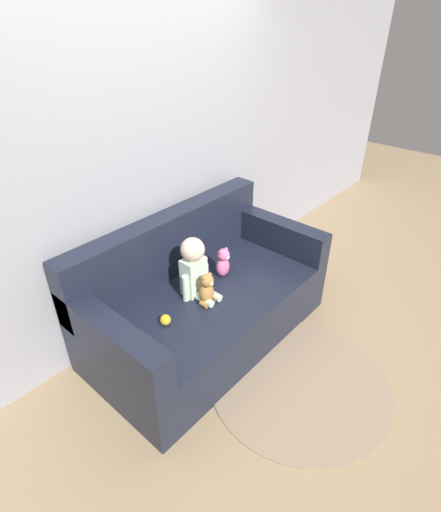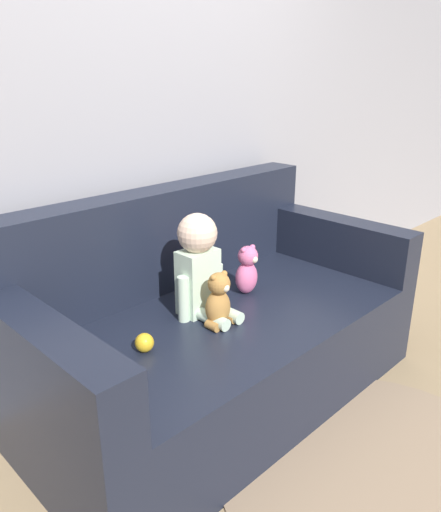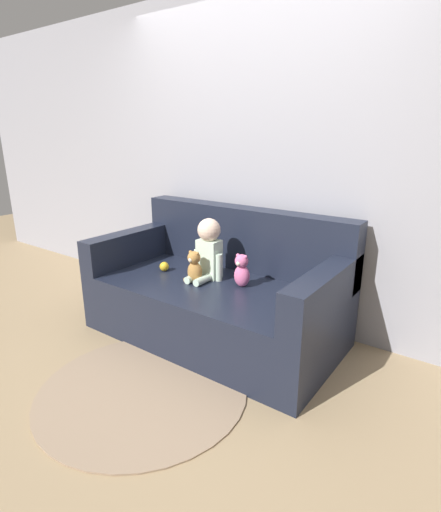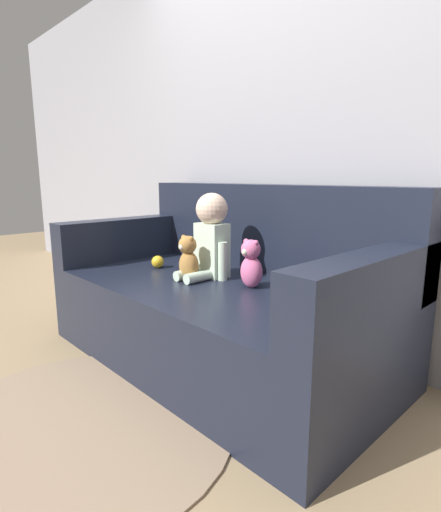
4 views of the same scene
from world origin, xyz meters
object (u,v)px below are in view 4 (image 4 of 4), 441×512
(couch, at_px, (223,300))
(person_baby, at_px, (210,237))
(teddy_bear_brown, at_px, (188,259))
(plush_toy_side, at_px, (251,264))
(toy_ball, at_px, (158,262))

(couch, xyz_separation_m, person_baby, (-0.09, -0.01, 0.35))
(teddy_bear_brown, xyz_separation_m, plush_toy_side, (0.33, 0.14, 0.01))
(person_baby, height_order, toy_ball, person_baby)
(couch, xyz_separation_m, plush_toy_side, (0.22, -0.02, 0.24))
(person_baby, height_order, plush_toy_side, person_baby)
(couch, height_order, teddy_bear_brown, couch)
(couch, xyz_separation_m, teddy_bear_brown, (-0.11, -0.15, 0.24))
(teddy_bear_brown, bearing_deg, toy_ball, 172.10)
(couch, xyz_separation_m, toy_ball, (-0.47, -0.10, 0.16))
(couch, distance_m, plush_toy_side, 0.33)
(plush_toy_side, xyz_separation_m, toy_ball, (-0.69, -0.09, -0.08))
(toy_ball, bearing_deg, couch, 12.51)
(couch, height_order, plush_toy_side, couch)
(couch, relative_size, person_baby, 4.07)
(couch, distance_m, toy_ball, 0.51)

